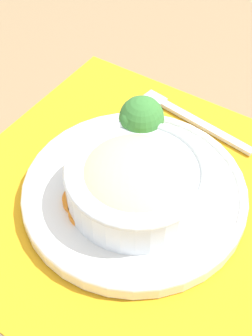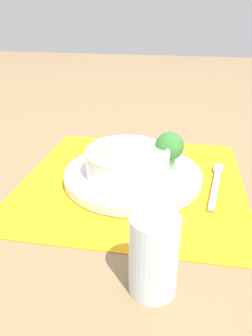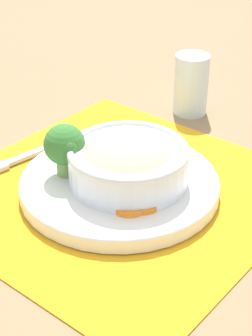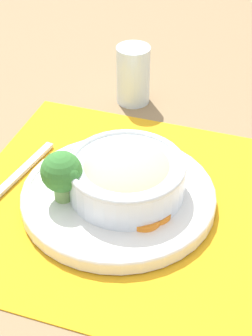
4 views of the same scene
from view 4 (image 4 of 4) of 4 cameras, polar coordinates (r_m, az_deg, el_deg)
The scene contains 10 objects.
ground_plane at distance 0.81m, azimuth -0.77°, elevation -3.64°, with size 4.00×4.00×0.00m, color #8C704C.
placemat at distance 0.81m, azimuth -0.77°, elevation -3.54°, with size 0.45×0.46×0.00m.
plate at distance 0.80m, azimuth -0.78°, elevation -2.83°, with size 0.28×0.28×0.02m.
bowl at distance 0.78m, azimuth 0.05°, elevation -0.64°, with size 0.17×0.17×0.06m.
broccoli_floret at distance 0.76m, azimuth -6.55°, elevation -0.51°, with size 0.06×0.06×0.08m.
carrot_slice_near at distance 0.75m, azimuth 1.86°, elevation -5.15°, with size 0.05×0.05×0.01m.
carrot_slice_middle at distance 0.76m, azimuth 2.94°, elevation -4.51°, with size 0.05×0.05×0.01m.
carrot_slice_far at distance 0.77m, azimuth 3.67°, elevation -3.70°, with size 0.05×0.05×0.01m.
water_glass at distance 1.02m, azimuth 0.73°, elevation 9.15°, with size 0.06×0.06×0.11m.
fork at distance 0.85m, azimuth -11.87°, elevation -1.63°, with size 0.04×0.18×0.01m.
Camera 4 is at (-0.22, 0.56, 0.54)m, focal length 60.00 mm.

